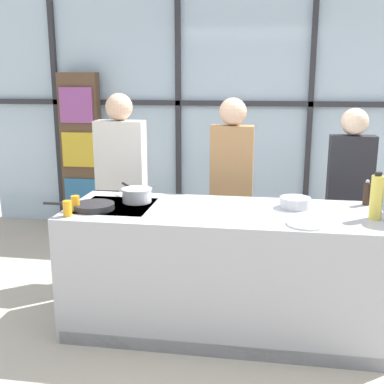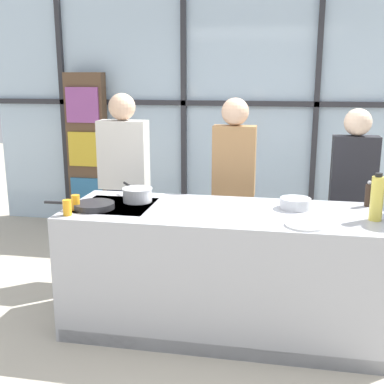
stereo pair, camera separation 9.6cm
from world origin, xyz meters
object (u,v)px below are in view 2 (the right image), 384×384
Objects in this scene: white_plate at (305,225)px; saucepan at (137,194)px; pepper_grinder at (368,195)px; spectator_center_left at (234,178)px; spectator_far_left at (124,175)px; oil_bottle at (377,198)px; juice_glass_near at (67,208)px; juice_glass_far at (76,202)px; spectator_center_right at (353,189)px; frying_pan at (93,205)px; mixing_bowl at (295,203)px.

saucepan is at bearing 162.09° from white_plate.
pepper_grinder is at bearing 6.04° from saucepan.
saucepan is (-0.67, -0.69, -0.01)m from spectator_center_left.
saucepan is (0.33, -0.69, 0.00)m from spectator_far_left.
oil_bottle is (2.03, -0.87, 0.10)m from spectator_far_left.
spectator_center_left is at bearing 46.13° from saucepan.
juice_glass_far is at bearing 90.00° from juice_glass_near.
spectator_center_right is 3.03× the size of frying_pan.
juice_glass_near is (-0.11, -0.20, 0.03)m from frying_pan.
saucepan is at bearing 173.89° from oil_bottle.
juice_glass_far is at bearing -168.05° from mixing_bowl.
spectator_center_right is at bearing 26.19° from frying_pan.
spectator_center_right reaches higher than white_plate.
spectator_center_left reaches higher than juice_glass_far.
frying_pan is at bearing -169.35° from mixing_bowl.
spectator_center_left is 1.54m from juice_glass_near.
spectator_far_left reaches higher than pepper_grinder.
mixing_bowl is (-0.05, 0.42, 0.03)m from white_plate.
spectator_far_left is at bearing 94.82° from frying_pan.
oil_bottle is (0.51, -0.20, 0.11)m from mixing_bowl.
pepper_grinder is at bearing 16.93° from juice_glass_near.
spectator_center_right is 7.20× the size of mixing_bowl.
frying_pan is (-0.92, -0.94, -0.04)m from spectator_center_left.
spectator_center_left is 5.24× the size of oil_bottle.
saucepan is 0.48m from juice_glass_far.
spectator_center_left is 1.23m from white_plate.
white_plate is 2.33× the size of juice_glass_near.
juice_glass_near is 0.14m from juice_glass_far.
frying_pan is at bearing -167.55° from pepper_grinder.
pepper_grinder is (1.04, -0.51, 0.02)m from spectator_center_left.
spectator_far_left is at bearing 155.98° from mixing_bowl.
pepper_grinder is at bearing 153.76° from spectator_center_left.
pepper_grinder is at bearing 88.42° from oil_bottle.
spectator_far_left reaches higher than juice_glass_far.
spectator_far_left is 1.00m from juice_glass_far.
spectator_far_left is 3.24× the size of frying_pan.
spectator_center_left is 0.85m from mixing_bowl.
spectator_center_right is at bearing 94.31° from pepper_grinder.
juice_glass_near is at bearing 88.57° from spectator_far_left.
juice_glass_far is at bearing -152.32° from frying_pan.
frying_pan is 1.95m from oil_bottle.
juice_glass_far is (-2.06, -0.13, -0.10)m from oil_bottle.
juice_glass_near is at bearing -163.07° from pepper_grinder.
spectator_far_left is 15.58× the size of juice_glass_near.
juice_glass_far is at bearing 44.23° from spectator_center_left.
oil_bottle is at bearing 2.08° from frying_pan.
saucepan is 3.36× the size of juice_glass_near.
oil_bottle reaches higher than frying_pan.
juice_glass_far is at bearing -176.45° from oil_bottle.
spectator_center_left is 7.55× the size of mixing_bowl.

